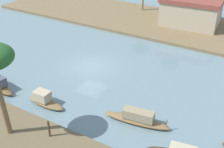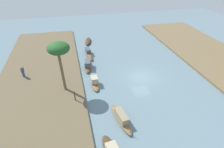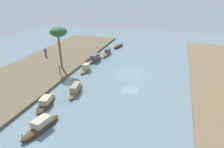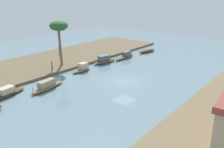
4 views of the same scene
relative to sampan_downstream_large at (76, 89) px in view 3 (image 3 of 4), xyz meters
name	(u,v)px [view 3 (image 3 of 4)]	position (x,y,z in m)	size (l,w,h in m)	color
river_water	(130,75)	(-7.58, 5.26, -0.41)	(72.53, 72.53, 0.00)	slate
riverbank_left	(46,65)	(-7.58, -8.93, -0.25)	(44.15, 11.31, 0.33)	brown
sampan_downstream_large	(76,89)	(0.00, 0.00, 0.00)	(4.88, 1.63, 1.09)	brown
sampan_upstream_small	(86,69)	(-7.11, -1.66, 0.02)	(3.23, 0.97, 1.16)	brown
sampan_open_hull	(107,52)	(-16.64, -1.26, -0.03)	(5.30, 1.28, 1.08)	brown
sampan_foreground	(118,46)	(-22.48, -0.59, -0.14)	(4.11, 1.77, 0.54)	#47331E
sampan_near_left_bank	(41,126)	(7.97, 0.26, 0.01)	(4.83, 1.98, 1.13)	#47331E
sampan_with_red_awning	(95,59)	(-12.15, -1.93, 0.06)	(4.38, 1.68, 1.25)	brown
sampan_with_tall_canopy	(46,103)	(3.86, -1.80, -0.07)	(4.57, 1.86, 0.97)	#47331E
person_by_mooring	(46,53)	(-11.11, -11.12, 0.64)	(0.48, 0.45, 1.59)	#33477A
mooring_post	(60,70)	(-4.17, -4.45, 0.54)	(0.14, 0.14, 1.24)	#4C3823
palm_tree_left_near	(58,33)	(-6.72, -5.60, 5.39)	(2.58, 2.58, 6.38)	brown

